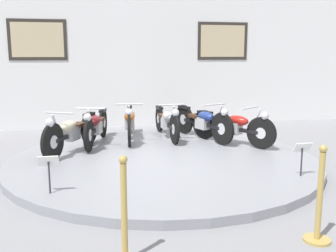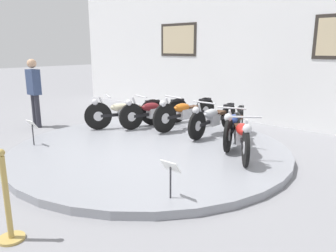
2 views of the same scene
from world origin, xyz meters
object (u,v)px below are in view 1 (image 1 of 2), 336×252
(motorcycle_red, at_px, (233,126))
(info_placard_front_left, at_px, (49,166))
(info_placard_front_centre, at_px, (302,152))
(motorcycle_orange, at_px, (130,121))
(motorcycle_silver, at_px, (167,121))
(stanchion_post_right_of_entry, at_px, (319,210))
(stanchion_post_left_of_entry, at_px, (125,227))
(motorcycle_cream, at_px, (71,131))
(motorcycle_blue, at_px, (203,121))
(motorcycle_maroon, at_px, (96,125))

(motorcycle_red, relative_size, info_placard_front_left, 3.19)
(info_placard_front_centre, bearing_deg, motorcycle_orange, 125.49)
(motorcycle_silver, xyz_separation_m, stanchion_post_right_of_entry, (0.59, -4.78, -0.15))
(stanchion_post_left_of_entry, bearing_deg, info_placard_front_left, 115.30)
(info_placard_front_left, bearing_deg, motorcycle_cream, 84.34)
(motorcycle_silver, distance_m, stanchion_post_right_of_entry, 4.82)
(info_placard_front_left, distance_m, stanchion_post_right_of_entry, 3.27)
(motorcycle_blue, relative_size, stanchion_post_right_of_entry, 1.85)
(motorcycle_maroon, distance_m, stanchion_post_left_of_entry, 4.47)
(motorcycle_red, distance_m, stanchion_post_right_of_entry, 3.96)
(motorcycle_orange, height_order, motorcycle_silver, motorcycle_orange)
(motorcycle_maroon, relative_size, stanchion_post_left_of_entry, 1.89)
(motorcycle_cream, bearing_deg, info_placard_front_left, -95.66)
(motorcycle_red, xyz_separation_m, stanchion_post_right_of_entry, (-0.59, -3.91, -0.16))
(motorcycle_cream, xyz_separation_m, stanchion_post_right_of_entry, (2.57, -3.91, -0.17))
(motorcycle_silver, relative_size, stanchion_post_right_of_entry, 1.91)
(motorcycle_blue, distance_m, info_placard_front_left, 4.02)
(motorcycle_red, relative_size, stanchion_post_left_of_entry, 1.59)
(motorcycle_blue, bearing_deg, stanchion_post_left_of_entry, -115.30)
(info_placard_front_left, distance_m, info_placard_front_centre, 3.59)
(info_placard_front_left, height_order, stanchion_post_left_of_entry, stanchion_post_left_of_entry)
(motorcycle_cream, height_order, motorcycle_maroon, motorcycle_cream)
(motorcycle_orange, relative_size, motorcycle_red, 1.23)
(motorcycle_cream, relative_size, motorcycle_maroon, 0.93)
(motorcycle_orange, distance_m, info_placard_front_left, 3.38)
(stanchion_post_right_of_entry, bearing_deg, motorcycle_cream, 123.30)
(motorcycle_silver, xyz_separation_m, stanchion_post_left_of_entry, (-1.39, -4.78, -0.15))
(motorcycle_cream, height_order, motorcycle_red, motorcycle_cream)
(motorcycle_cream, distance_m, info_placard_front_centre, 4.03)
(motorcycle_cream, relative_size, stanchion_post_left_of_entry, 1.75)
(motorcycle_red, relative_size, stanchion_post_right_of_entry, 1.59)
(motorcycle_silver, height_order, stanchion_post_left_of_entry, stanchion_post_left_of_entry)
(motorcycle_maroon, distance_m, info_placard_front_left, 2.85)
(motorcycle_cream, distance_m, stanchion_post_right_of_entry, 4.68)
(stanchion_post_right_of_entry, bearing_deg, motorcycle_silver, 97.06)
(motorcycle_maroon, relative_size, motorcycle_blue, 1.02)
(info_placard_front_centre, bearing_deg, motorcycle_red, 95.51)
(motorcycle_blue, distance_m, motorcycle_red, 0.72)
(stanchion_post_right_of_entry, bearing_deg, info_placard_front_left, 148.66)
(motorcycle_maroon, xyz_separation_m, motorcycle_red, (2.70, -0.55, -0.01))
(motorcycle_cream, height_order, stanchion_post_left_of_entry, stanchion_post_left_of_entry)
(info_placard_front_centre, bearing_deg, motorcycle_silver, 114.36)
(motorcycle_red, relative_size, info_placard_front_centre, 3.19)
(stanchion_post_right_of_entry, bearing_deg, stanchion_post_left_of_entry, 180.00)
(motorcycle_silver, height_order, stanchion_post_right_of_entry, stanchion_post_right_of_entry)
(info_placard_front_left, xyz_separation_m, info_placard_front_centre, (3.59, 0.00, 0.00))
(motorcycle_red, height_order, stanchion_post_left_of_entry, stanchion_post_left_of_entry)
(motorcycle_red, bearing_deg, motorcycle_maroon, 168.41)
(motorcycle_orange, relative_size, stanchion_post_right_of_entry, 1.97)
(motorcycle_blue, relative_size, stanchion_post_left_of_entry, 1.85)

